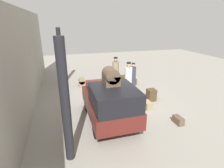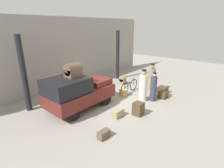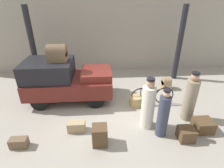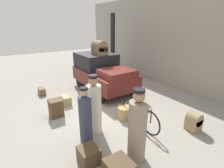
{
  "view_description": "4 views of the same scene",
  "coord_description": "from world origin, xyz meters",
  "px_view_note": "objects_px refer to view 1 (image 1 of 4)",
  "views": [
    {
      "loc": [
        -7.83,
        2.58,
        3.95
      ],
      "look_at": [
        0.2,
        0.2,
        0.95
      ],
      "focal_mm": 28.0,
      "sensor_mm": 36.0,
      "label": 1
    },
    {
      "loc": [
        -6.68,
        -5.57,
        3.99
      ],
      "look_at": [
        0.2,
        0.2,
        0.95
      ],
      "focal_mm": 28.0,
      "sensor_mm": 36.0,
      "label": 2
    },
    {
      "loc": [
        -0.22,
        -5.7,
        3.95
      ],
      "look_at": [
        0.2,
        0.2,
        0.95
      ],
      "focal_mm": 28.0,
      "sensor_mm": 36.0,
      "label": 3
    },
    {
      "loc": [
        5.34,
        -3.19,
        3.1
      ],
      "look_at": [
        0.2,
        0.2,
        0.95
      ],
      "focal_mm": 28.0,
      "sensor_mm": 36.0,
      "label": 4
    }
  ],
  "objects_px": {
    "suitcase_tan_flat": "(132,81)",
    "trunk_on_truck_roof": "(111,77)",
    "porter_with_bicycle": "(116,72)",
    "porter_standing_middle": "(133,77)",
    "porter_carrying_trunk": "(128,78)",
    "trunk_large_brown": "(124,79)",
    "suitcase_small_leather": "(178,120)",
    "trunk_barrel_dark": "(82,82)",
    "truck": "(110,101)",
    "suitcase_black_upright": "(147,105)",
    "trunk_umber_medium": "(151,95)",
    "wicker_basket": "(109,91)",
    "bicycle": "(105,84)"
  },
  "relations": [
    {
      "from": "suitcase_tan_flat",
      "to": "trunk_on_truck_roof",
      "type": "relative_size",
      "value": 0.67
    },
    {
      "from": "porter_standing_middle",
      "to": "trunk_barrel_dark",
      "type": "xyz_separation_m",
      "value": [
        1.23,
        3.0,
        -0.46
      ]
    },
    {
      "from": "suitcase_black_upright",
      "to": "wicker_basket",
      "type": "bearing_deg",
      "value": 30.86
    },
    {
      "from": "bicycle",
      "to": "suitcase_small_leather",
      "type": "xyz_separation_m",
      "value": [
        -4.45,
        -1.94,
        -0.24
      ]
    },
    {
      "from": "bicycle",
      "to": "suitcase_black_upright",
      "type": "relative_size",
      "value": 3.07
    },
    {
      "from": "trunk_on_truck_roof",
      "to": "wicker_basket",
      "type": "bearing_deg",
      "value": -14.04
    },
    {
      "from": "wicker_basket",
      "to": "suitcase_small_leather",
      "type": "xyz_separation_m",
      "value": [
        -3.78,
        -1.89,
        -0.06
      ]
    },
    {
      "from": "trunk_barrel_dark",
      "to": "suitcase_tan_flat",
      "type": "height_order",
      "value": "trunk_barrel_dark"
    },
    {
      "from": "trunk_large_brown",
      "to": "suitcase_black_upright",
      "type": "xyz_separation_m",
      "value": [
        -4.09,
        0.28,
        -0.03
      ]
    },
    {
      "from": "trunk_large_brown",
      "to": "trunk_on_truck_roof",
      "type": "relative_size",
      "value": 0.83
    },
    {
      "from": "porter_standing_middle",
      "to": "suitcase_small_leather",
      "type": "relative_size",
      "value": 3.27
    },
    {
      "from": "bicycle",
      "to": "trunk_barrel_dark",
      "type": "relative_size",
      "value": 2.99
    },
    {
      "from": "trunk_large_brown",
      "to": "suitcase_tan_flat",
      "type": "distance_m",
      "value": 0.8
    },
    {
      "from": "porter_carrying_trunk",
      "to": "trunk_umber_medium",
      "type": "height_order",
      "value": "porter_carrying_trunk"
    },
    {
      "from": "suitcase_small_leather",
      "to": "trunk_on_truck_roof",
      "type": "xyz_separation_m",
      "value": [
        0.8,
        2.63,
        1.85
      ]
    },
    {
      "from": "wicker_basket",
      "to": "suitcase_tan_flat",
      "type": "xyz_separation_m",
      "value": [
        1.17,
        -1.94,
        -0.0
      ]
    },
    {
      "from": "truck",
      "to": "suitcase_small_leather",
      "type": "distance_m",
      "value": 2.91
    },
    {
      "from": "trunk_barrel_dark",
      "to": "trunk_on_truck_roof",
      "type": "xyz_separation_m",
      "value": [
        -4.69,
        -0.58,
        1.71
      ]
    },
    {
      "from": "trunk_large_brown",
      "to": "truck",
      "type": "bearing_deg",
      "value": 153.56
    },
    {
      "from": "trunk_umber_medium",
      "to": "suitcase_black_upright",
      "type": "distance_m",
      "value": 0.98
    },
    {
      "from": "wicker_basket",
      "to": "trunk_barrel_dark",
      "type": "height_order",
      "value": "trunk_barrel_dark"
    },
    {
      "from": "bicycle",
      "to": "porter_with_bicycle",
      "type": "relative_size",
      "value": 0.96
    },
    {
      "from": "truck",
      "to": "porter_with_bicycle",
      "type": "bearing_deg",
      "value": -20.47
    },
    {
      "from": "truck",
      "to": "porter_with_bicycle",
      "type": "distance_m",
      "value": 4.77
    },
    {
      "from": "bicycle",
      "to": "wicker_basket",
      "type": "xyz_separation_m",
      "value": [
        -0.67,
        -0.05,
        -0.18
      ]
    },
    {
      "from": "trunk_large_brown",
      "to": "suitcase_small_leather",
      "type": "relative_size",
      "value": 1.16
    },
    {
      "from": "porter_carrying_trunk",
      "to": "porter_with_bicycle",
      "type": "bearing_deg",
      "value": 11.2
    },
    {
      "from": "suitcase_small_leather",
      "to": "trunk_barrel_dark",
      "type": "xyz_separation_m",
      "value": [
        5.49,
        3.22,
        0.14
      ]
    },
    {
      "from": "suitcase_black_upright",
      "to": "trunk_umber_medium",
      "type": "bearing_deg",
      "value": -38.64
    },
    {
      "from": "bicycle",
      "to": "suitcase_small_leather",
      "type": "bearing_deg",
      "value": -156.49
    },
    {
      "from": "trunk_barrel_dark",
      "to": "suitcase_black_upright",
      "type": "xyz_separation_m",
      "value": [
        -3.9,
        -2.64,
        -0.12
      ]
    },
    {
      "from": "trunk_large_brown",
      "to": "suitcase_small_leather",
      "type": "bearing_deg",
      "value": -177.03
    },
    {
      "from": "porter_carrying_trunk",
      "to": "trunk_umber_medium",
      "type": "distance_m",
      "value": 1.78
    },
    {
      "from": "bicycle",
      "to": "suitcase_tan_flat",
      "type": "distance_m",
      "value": 2.06
    },
    {
      "from": "porter_with_bicycle",
      "to": "trunk_barrel_dark",
      "type": "distance_m",
      "value": 2.31
    },
    {
      "from": "trunk_umber_medium",
      "to": "trunk_large_brown",
      "type": "xyz_separation_m",
      "value": [
        3.33,
        0.32,
        -0.11
      ]
    },
    {
      "from": "porter_with_bicycle",
      "to": "porter_standing_middle",
      "type": "height_order",
      "value": "porter_with_bicycle"
    },
    {
      "from": "suitcase_black_upright",
      "to": "porter_carrying_trunk",
      "type": "bearing_deg",
      "value": 2.17
    },
    {
      "from": "truck",
      "to": "porter_with_bicycle",
      "type": "height_order",
      "value": "porter_with_bicycle"
    },
    {
      "from": "suitcase_small_leather",
      "to": "suitcase_tan_flat",
      "type": "distance_m",
      "value": 4.95
    },
    {
      "from": "truck",
      "to": "wicker_basket",
      "type": "bearing_deg",
      "value": -14.86
    },
    {
      "from": "suitcase_black_upright",
      "to": "suitcase_tan_flat",
      "type": "xyz_separation_m",
      "value": [
        3.37,
        -0.63,
        0.03
      ]
    },
    {
      "from": "porter_carrying_trunk",
      "to": "suitcase_black_upright",
      "type": "bearing_deg",
      "value": -177.83
    },
    {
      "from": "porter_carrying_trunk",
      "to": "suitcase_black_upright",
      "type": "xyz_separation_m",
      "value": [
        -2.32,
        -0.09,
        -0.64
      ]
    },
    {
      "from": "wicker_basket",
      "to": "porter_standing_middle",
      "type": "relative_size",
      "value": 0.3
    },
    {
      "from": "wicker_basket",
      "to": "suitcase_small_leather",
      "type": "height_order",
      "value": "wicker_basket"
    },
    {
      "from": "trunk_large_brown",
      "to": "suitcase_small_leather",
      "type": "height_order",
      "value": "trunk_large_brown"
    },
    {
      "from": "truck",
      "to": "bicycle",
      "type": "height_order",
      "value": "truck"
    },
    {
      "from": "suitcase_tan_flat",
      "to": "trunk_on_truck_roof",
      "type": "distance_m",
      "value": 5.26
    },
    {
      "from": "trunk_large_brown",
      "to": "suitcase_black_upright",
      "type": "distance_m",
      "value": 4.1
    }
  ]
}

